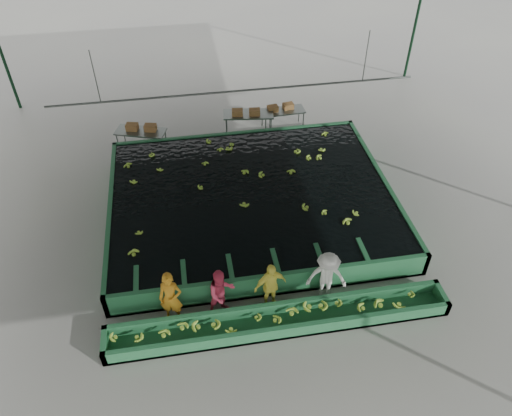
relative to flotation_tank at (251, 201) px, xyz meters
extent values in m
plane|color=gray|center=(0.00, -1.50, -0.45)|extent=(80.00, 80.00, 0.00)
cube|color=gray|center=(0.00, -1.50, 4.55)|extent=(20.00, 22.00, 0.04)
cube|color=black|center=(0.00, 0.00, 0.40)|extent=(9.70, 7.70, 0.00)
cylinder|color=#59605B|center=(0.00, 3.50, 2.55)|extent=(0.08, 0.08, 14.00)
cylinder|color=#59605B|center=(-5.00, 3.50, 3.55)|extent=(0.04, 0.04, 2.00)
cylinder|color=#59605B|center=(5.00, 3.50, 3.55)|extent=(0.04, 0.04, 2.00)
imported|color=orange|center=(-3.02, -4.30, 0.47)|extent=(0.76, 0.58, 1.85)
imported|color=#DC3B5A|center=(-1.58, -4.30, 0.41)|extent=(0.99, 0.87, 1.71)
imported|color=#FFF354|center=(-0.14, -4.30, 0.41)|extent=(1.08, 0.66, 1.72)
imported|color=silver|center=(1.55, -4.30, 0.47)|extent=(1.32, 0.95, 1.84)
camera|label=1|loc=(-2.13, -13.48, 11.72)|focal=35.00mm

